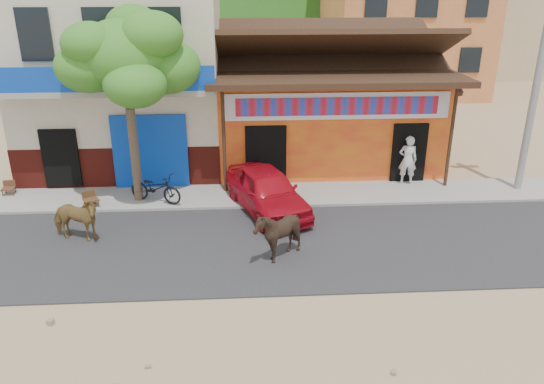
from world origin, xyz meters
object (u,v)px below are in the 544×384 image
at_px(cow_dark, 278,234).
at_px(red_car, 267,190).
at_px(tree, 130,109).
at_px(cafe_chair_right, 90,193).
at_px(pedestrian, 408,160).
at_px(cow_tan, 75,219).
at_px(scooter, 156,188).
at_px(utility_pole, 539,70).
at_px(cafe_chair_left, 7,183).

relative_size(cow_dark, red_car, 0.36).
relative_size(tree, cafe_chair_right, 6.61).
bearing_deg(pedestrian, red_car, 30.57).
relative_size(cow_tan, scooter, 0.84).
bearing_deg(cafe_chair_right, tree, -11.00).
bearing_deg(red_car, scooter, 148.23).
xyz_separation_m(pedestrian, cafe_chair_right, (-10.50, -1.40, -0.41)).
xyz_separation_m(utility_pole, cafe_chair_right, (-14.20, -0.70, -3.55)).
xyz_separation_m(utility_pole, pedestrian, (-3.70, 0.70, -3.14)).
bearing_deg(red_car, utility_pole, -12.05).
distance_m(tree, cow_tan, 3.82).
bearing_deg(cow_tan, utility_pole, -63.30).
distance_m(scooter, cafe_chair_left, 5.09).
bearing_deg(cow_tan, pedestrian, -55.79).
height_order(cow_dark, cafe_chair_right, cow_dark).
relative_size(pedestrian, cafe_chair_left, 2.08).
relative_size(cafe_chair_left, cafe_chair_right, 0.91).
relative_size(tree, cow_tan, 3.96).
relative_size(tree, pedestrian, 3.49).
xyz_separation_m(utility_pole, red_car, (-8.68, -1.20, -3.40)).
distance_m(red_car, pedestrian, 5.33).
bearing_deg(pedestrian, cafe_chair_left, 10.55).
bearing_deg(tree, pedestrian, 5.65).
relative_size(tree, red_car, 1.49).
height_order(cow_dark, scooter, cow_dark).
height_order(scooter, pedestrian, pedestrian).
xyz_separation_m(cow_tan, cafe_chair_left, (-3.17, 3.37, -0.15)).
height_order(pedestrian, cafe_chair_left, pedestrian).
height_order(tree, cafe_chair_right, tree).
bearing_deg(scooter, red_car, -77.99).
bearing_deg(cafe_chair_right, scooter, -23.84).
relative_size(utility_pole, pedestrian, 4.66).
distance_m(tree, cow_dark, 6.33).
height_order(cafe_chair_left, cafe_chair_right, cafe_chair_right).
relative_size(red_car, cafe_chair_right, 4.43).
bearing_deg(red_car, cafe_chair_left, 148.84).
bearing_deg(cow_dark, utility_pole, 116.46).
relative_size(cow_tan, cow_dark, 1.06).
height_order(scooter, cafe_chair_right, scooter).
bearing_deg(cafe_chair_left, cafe_chair_right, -26.34).
relative_size(cow_dark, pedestrian, 0.83).
bearing_deg(tree, cafe_chair_right, -160.35).
xyz_separation_m(red_car, cafe_chair_left, (-8.52, 1.69, -0.19)).
bearing_deg(utility_pole, cow_dark, -153.50).
xyz_separation_m(tree, cow_dark, (4.24, -4.07, -2.37)).
distance_m(pedestrian, cafe_chair_right, 10.60).
height_order(utility_pole, cow_tan, utility_pole).
height_order(utility_pole, pedestrian, utility_pole).
height_order(cow_tan, pedestrian, pedestrian).
height_order(utility_pole, cow_dark, utility_pole).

